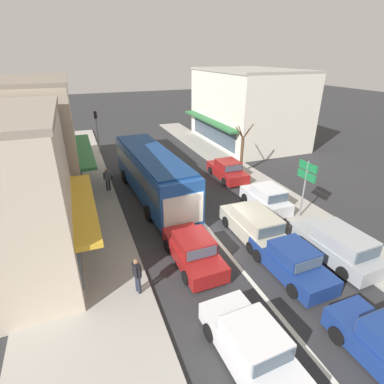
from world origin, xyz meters
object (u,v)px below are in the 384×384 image
at_px(parked_sedan_kerb_third, 227,170).
at_px(parked_hatchback_kerb_second, 266,198).
at_px(directional_road_sign, 306,176).
at_px(traffic_light_downstreet, 97,125).
at_px(pedestrian_browsing_midblock, 137,274).
at_px(city_bus, 152,171).
at_px(sedan_adjacent_lane_trail, 291,261).
at_px(wagon_behind_bus_mid, 254,225).
at_px(sedan_behind_bus_near, 252,347).
at_px(pedestrian_with_handbag_near, 108,178).
at_px(sedan_queue_far_back, 193,250).
at_px(parked_wagon_kerb_front, 337,245).
at_px(street_tree_right, 242,152).

bearing_deg(parked_sedan_kerb_third, parked_hatchback_kerb_second, -90.87).
distance_m(parked_sedan_kerb_third, directional_road_sign, 7.66).
relative_size(traffic_light_downstreet, pedestrian_browsing_midblock, 2.58).
relative_size(city_bus, parked_hatchback_kerb_second, 2.95).
bearing_deg(sedan_adjacent_lane_trail, wagon_behind_bus_mid, 89.19).
bearing_deg(wagon_behind_bus_mid, parked_hatchback_kerb_second, 45.46).
distance_m(sedan_behind_bus_near, parked_sedan_kerb_third, 15.70).
bearing_deg(city_bus, pedestrian_with_handbag_near, 145.00).
bearing_deg(sedan_queue_far_back, sedan_behind_bus_near, -91.38).
distance_m(parked_hatchback_kerb_second, pedestrian_browsing_midblock, 10.26).
bearing_deg(sedan_adjacent_lane_trail, parked_wagon_kerb_front, 2.17).
height_order(parked_hatchback_kerb_second, parked_sedan_kerb_third, parked_hatchback_kerb_second).
bearing_deg(city_bus, wagon_behind_bus_mid, -61.35).
distance_m(sedan_adjacent_lane_trail, pedestrian_browsing_midblock, 6.73).
distance_m(street_tree_right, pedestrian_with_handbag_near, 10.56).
bearing_deg(sedan_behind_bus_near, city_bus, 89.09).
xyz_separation_m(city_bus, pedestrian_browsing_midblock, (-2.94, -8.82, -0.81)).
distance_m(sedan_queue_far_back, directional_road_sign, 7.97).
bearing_deg(pedestrian_browsing_midblock, sedan_behind_bus_near, -57.22).
distance_m(wagon_behind_bus_mid, traffic_light_downstreet, 19.32).
distance_m(parked_sedan_kerb_third, traffic_light_downstreet, 13.60).
bearing_deg(parked_hatchback_kerb_second, parked_sedan_kerb_third, 89.13).
xyz_separation_m(sedan_queue_far_back, directional_road_sign, (7.54, 1.59, 2.04)).
relative_size(sedan_behind_bus_near, street_tree_right, 1.04).
xyz_separation_m(parked_wagon_kerb_front, pedestrian_browsing_midblock, (-9.36, 1.07, 0.32)).
xyz_separation_m(parked_hatchback_kerb_second, directional_road_sign, (1.22, -1.82, 1.99)).
xyz_separation_m(city_bus, street_tree_right, (7.74, 1.53, 0.06)).
bearing_deg(city_bus, parked_wagon_kerb_front, -57.00).
xyz_separation_m(sedan_queue_far_back, pedestrian_with_handbag_near, (-2.70, 9.61, 0.40)).
xyz_separation_m(wagon_behind_bus_mid, parked_sedan_kerb_third, (2.60, 8.03, -0.08)).
xyz_separation_m(wagon_behind_bus_mid, pedestrian_browsing_midblock, (-6.66, -2.00, 0.32)).
bearing_deg(sedan_behind_bus_near, sedan_queue_far_back, 88.62).
bearing_deg(street_tree_right, parked_hatchback_kerb_second, -104.47).
height_order(sedan_queue_far_back, street_tree_right, street_tree_right).
bearing_deg(sedan_adjacent_lane_trail, pedestrian_browsing_midblock, 169.98).
bearing_deg(sedan_behind_bus_near, parked_sedan_kerb_third, 65.39).
xyz_separation_m(sedan_behind_bus_near, pedestrian_browsing_midblock, (-2.73, 4.24, 0.40)).
height_order(sedan_adjacent_lane_trail, parked_sedan_kerb_third, same).
distance_m(city_bus, sedan_behind_bus_near, 13.12).
bearing_deg(sedan_behind_bus_near, pedestrian_browsing_midblock, 122.78).
bearing_deg(traffic_light_downstreet, parked_hatchback_kerb_second, -60.94).
bearing_deg(wagon_behind_bus_mid, sedan_behind_bus_near, -122.22).
bearing_deg(pedestrian_browsing_midblock, pedestrian_with_handbag_near, 89.14).
height_order(sedan_behind_bus_near, parked_wagon_kerb_front, parked_wagon_kerb_front).
bearing_deg(sedan_queue_far_back, sedan_adjacent_lane_trail, -31.70).
relative_size(wagon_behind_bus_mid, pedestrian_browsing_midblock, 2.77).
height_order(street_tree_right, pedestrian_browsing_midblock, street_tree_right).
xyz_separation_m(wagon_behind_bus_mid, pedestrian_with_handbag_near, (-6.50, 8.76, 0.32)).
height_order(parked_wagon_kerb_front, directional_road_sign, directional_road_sign).
bearing_deg(city_bus, parked_hatchback_kerb_second, -34.30).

